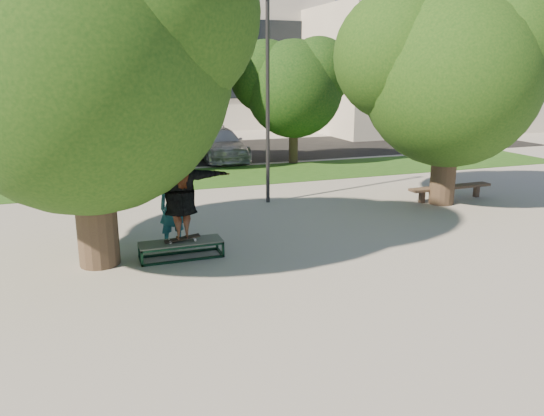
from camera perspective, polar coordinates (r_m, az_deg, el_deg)
name	(u,v)px	position (r m, az deg, el deg)	size (l,w,h in m)	color
ground	(300,256)	(11.82, 3.08, -5.22)	(120.00, 120.00, 0.00)	#A19C94
grass_strip	(230,176)	(20.84, -4.58, 3.46)	(30.00, 4.00, 0.02)	#174213
asphalt_strip	(175,154)	(26.90, -10.36, 5.76)	(40.00, 8.00, 0.01)	black
tree_left	(77,48)	(11.34, -20.26, 15.85)	(6.96, 5.95, 7.12)	#38281E
tree_right	(448,67)	(16.83, 18.38, 14.17)	(6.24, 5.33, 6.51)	#38281E
bg_tree_left	(9,79)	(21.42, -26.43, 12.36)	(5.28, 4.51, 5.77)	#38281E
bg_tree_mid	(161,70)	(22.56, -11.85, 14.29)	(5.76, 4.92, 6.24)	#38281E
bg_tree_right	(292,83)	(23.52, 2.16, 13.29)	(5.04, 4.31, 5.43)	#38281E
lamppost	(268,100)	(16.18, -0.47, 11.55)	(0.25, 0.15, 6.11)	#2D2D30
office_building	(104,14)	(42.47, -17.61, 19.30)	(30.00, 14.12, 16.00)	#BAB7AC
side_building	(417,71)	(39.24, 15.34, 14.03)	(15.00, 10.00, 8.00)	beige
grind_box	(181,250)	(11.83, -9.74, -4.42)	(1.80, 0.60, 0.38)	black
skater_rig	(180,199)	(11.52, -9.83, 0.99)	(2.18, 0.62, 1.84)	white
bystander	(173,206)	(12.45, -10.62, 0.17)	(0.70, 0.46, 1.92)	#18515C
bench	(450,188)	(17.79, 18.62, 2.04)	(2.95, 0.48, 0.45)	#4E3C2E
car_silver_a	(102,145)	(25.41, -17.86, 6.44)	(1.71, 4.25, 1.45)	#B3B4B8
car_dark	(67,144)	(26.95, -21.20, 6.40)	(1.35, 3.87, 1.28)	black
car_grey	(187,136)	(27.40, -9.16, 7.66)	(2.67, 5.80, 1.61)	slate
car_silver_b	(219,144)	(24.88, -5.71, 6.86)	(1.97, 4.85, 1.41)	#BBBCC1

